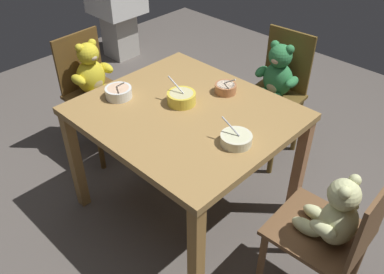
{
  "coord_description": "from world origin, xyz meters",
  "views": [
    {
      "loc": [
        1.29,
        -1.29,
        1.93
      ],
      "look_at": [
        0.0,
        0.05,
        0.53
      ],
      "focal_mm": 38.06,
      "sensor_mm": 36.0,
      "label": 1
    }
  ],
  "objects": [
    {
      "name": "porridge_bowl_cream_near_right",
      "position": [
        0.37,
        -0.03,
        0.76
      ],
      "size": [
        0.16,
        0.15,
        0.12
      ],
      "color": "beige",
      "rests_on": "dining_table"
    },
    {
      "name": "ground_plane",
      "position": [
        0.0,
        0.0,
        -0.02
      ],
      "size": [
        5.2,
        5.2,
        0.04
      ],
      "color": "#564F4A"
    },
    {
      "name": "teddy_chair_near_right",
      "position": [
        0.91,
        0.0,
        0.55
      ],
      "size": [
        0.42,
        0.4,
        0.86
      ],
      "rotation": [
        0.0,
        0.0,
        3.18
      ],
      "color": "brown",
      "rests_on": "ground_plane"
    },
    {
      "name": "teddy_chair_near_left",
      "position": [
        -0.9,
        0.01,
        0.56
      ],
      "size": [
        0.39,
        0.4,
        0.86
      ],
      "rotation": [
        0.0,
        0.0,
        0.04
      ],
      "color": "brown",
      "rests_on": "ground_plane"
    },
    {
      "name": "porridge_bowl_yellow_center",
      "position": [
        -0.07,
        0.04,
        0.77
      ],
      "size": [
        0.17,
        0.16,
        0.14
      ],
      "color": "yellow",
      "rests_on": "dining_table"
    },
    {
      "name": "teddy_chair_far_center",
      "position": [
        0.02,
        0.85,
        0.57
      ],
      "size": [
        0.39,
        0.42,
        0.89
      ],
      "rotation": [
        0.0,
        0.0,
        -1.5
      ],
      "color": "brown",
      "rests_on": "ground_plane"
    },
    {
      "name": "porridge_bowl_terracotta_far_center",
      "position": [
        0.03,
        0.29,
        0.76
      ],
      "size": [
        0.13,
        0.12,
        0.11
      ],
      "color": "#B47047",
      "rests_on": "dining_table"
    },
    {
      "name": "porridge_bowl_white_near_left",
      "position": [
        -0.37,
        -0.16,
        0.76
      ],
      "size": [
        0.16,
        0.15,
        0.13
      ],
      "color": "silver",
      "rests_on": "dining_table"
    },
    {
      "name": "dining_table",
      "position": [
        0.0,
        0.0,
        0.64
      ],
      "size": [
        1.08,
        0.96,
        0.73
      ],
      "color": "olive",
      "rests_on": "ground_plane"
    },
    {
      "name": "sink_basin",
      "position": [
        -2.05,
        1.09,
        0.52
      ],
      "size": [
        0.46,
        0.45,
        0.79
      ],
      "color": "#B7B2A8",
      "rests_on": "ground_plane"
    }
  ]
}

